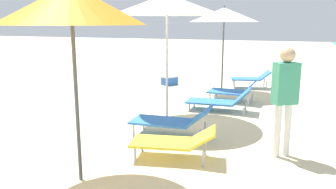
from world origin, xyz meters
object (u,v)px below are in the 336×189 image
object	(u,v)px
umbrella_second	(71,5)
lounger_third_shoreside	(220,100)
person_walking_near	(285,91)
lounger_farthest_inland	(233,91)
umbrella_third	(167,5)
lounger_farthest_shoreside	(251,78)
cooler_box	(170,80)
umbrella_farthest	(224,15)
lounger_second_shoreside	(174,141)
lounger_third_inland	(173,120)

from	to	relation	value
umbrella_second	lounger_third_shoreside	distance (m)	4.86
lounger_third_shoreside	person_walking_near	world-z (taller)	person_walking_near
lounger_farthest_inland	person_walking_near	bearing A→B (deg)	113.91
umbrella_third	lounger_farthest_shoreside	distance (m)	4.94
lounger_third_shoreside	lounger_farthest_shoreside	distance (m)	3.25
umbrella_third	cooler_box	size ratio (longest dim) A/B	4.54
lounger_farthest_shoreside	lounger_third_shoreside	bearing A→B (deg)	71.18
umbrella_third	umbrella_farthest	bearing A→B (deg)	81.02
lounger_second_shoreside	umbrella_third	xyz separation A→B (m)	(-0.93, 2.12, 2.17)
lounger_third_inland	lounger_farthest_shoreside	distance (m)	5.46
lounger_third_shoreside	lounger_farthest_shoreside	xyz separation A→B (m)	(0.31, 3.24, 0.07)
lounger_second_shoreside	cooler_box	size ratio (longest dim) A/B	2.31
umbrella_second	person_walking_near	distance (m)	3.35
umbrella_farthest	lounger_farthest_shoreside	bearing A→B (deg)	52.20
lounger_farthest_inland	cooler_box	size ratio (longest dim) A/B	2.08
umbrella_farthest	lounger_farthest_inland	distance (m)	2.38
person_walking_near	cooler_box	world-z (taller)	person_walking_near
lounger_second_shoreside	umbrella_farthest	xyz separation A→B (m)	(-0.41, 5.43, 2.02)
umbrella_second	person_walking_near	world-z (taller)	umbrella_second
umbrella_third	lounger_farthest_inland	world-z (taller)	umbrella_third
lounger_third_inland	umbrella_farthest	size ratio (longest dim) A/B	0.60
lounger_farthest_shoreside	lounger_farthest_inland	bearing A→B (deg)	71.38
umbrella_third	lounger_third_inland	bearing A→B (deg)	-64.34
lounger_farthest_shoreside	person_walking_near	size ratio (longest dim) A/B	0.77
lounger_farthest_inland	umbrella_second	bearing A→B (deg)	80.88
lounger_third_inland	lounger_farthest_inland	bearing A→B (deg)	-103.51
lounger_third_shoreside	umbrella_farthest	xyz separation A→B (m)	(-0.44, 2.27, 2.04)
lounger_third_shoreside	lounger_farthest_inland	size ratio (longest dim) A/B	1.22
umbrella_second	umbrella_farthest	size ratio (longest dim) A/B	1.01
lounger_farthest_shoreside	cooler_box	xyz separation A→B (m)	(-2.67, -0.38, -0.17)
umbrella_second	cooler_box	distance (m)	7.59
umbrella_third	cooler_box	distance (m)	4.73
lounger_second_shoreside	umbrella_farthest	distance (m)	5.81
lounger_farthest_shoreside	lounger_farthest_inland	size ratio (longest dim) A/B	1.06
person_walking_near	lounger_third_inland	bearing A→B (deg)	-131.24
umbrella_second	lounger_second_shoreside	distance (m)	2.50
umbrella_farthest	cooler_box	size ratio (longest dim) A/B	4.28
umbrella_second	umbrella_third	bearing A→B (deg)	89.88
umbrella_second	umbrella_third	distance (m)	3.26
lounger_second_shoreside	person_walking_near	size ratio (longest dim) A/B	0.80
lounger_farthest_inland	person_walking_near	size ratio (longest dim) A/B	0.72
umbrella_second	person_walking_near	bearing A→B (deg)	36.56
umbrella_third	person_walking_near	size ratio (longest dim) A/B	1.58
lounger_third_shoreside	cooler_box	xyz separation A→B (m)	(-2.36, 2.85, -0.10)
lounger_third_inland	umbrella_farthest	world-z (taller)	umbrella_farthest
umbrella_third	lounger_farthest_shoreside	size ratio (longest dim) A/B	2.06
cooler_box	person_walking_near	bearing A→B (deg)	-53.77
umbrella_second	lounger_farthest_inland	bearing A→B (deg)	78.66
umbrella_second	umbrella_farthest	world-z (taller)	umbrella_second
umbrella_second	umbrella_farthest	distance (m)	6.59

